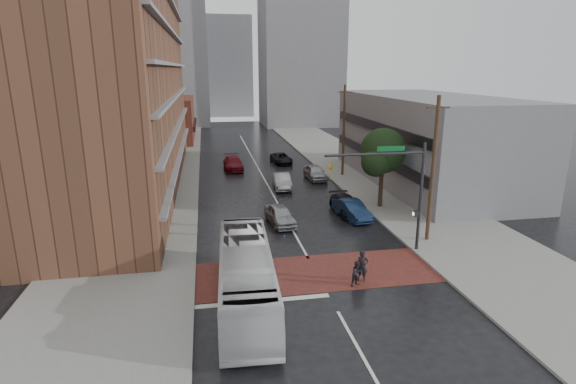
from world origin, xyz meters
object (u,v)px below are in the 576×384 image
object	(u,v)px
car_travel_b	(282,181)
pedestrian_a	(362,266)
pedestrian_b	(357,274)
car_parked_mid	(347,205)
transit_bus	(246,276)
suv_travel	(281,158)
car_travel_c	(233,163)
car_parked_near	(352,210)
car_travel_a	(280,215)
car_parked_far	(315,172)

from	to	relation	value
car_travel_b	pedestrian_a	bearing A→B (deg)	-84.49
pedestrian_b	car_parked_mid	bearing A→B (deg)	53.01
transit_bus	suv_travel	bearing A→B (deg)	80.38
car_travel_b	car_travel_c	bearing A→B (deg)	116.43
transit_bus	car_travel_b	xyz separation A→B (m)	(5.61, 22.30, -0.80)
transit_bus	car_parked_near	world-z (taller)	transit_bus
car_parked_near	car_travel_c	bearing A→B (deg)	103.19
transit_bus	pedestrian_b	bearing A→B (deg)	10.83
car_travel_a	suv_travel	distance (m)	23.30
pedestrian_a	car_parked_near	distance (m)	11.07
car_parked_far	transit_bus	bearing A→B (deg)	-112.64
transit_bus	car_travel_b	bearing A→B (deg)	78.67
car_travel_b	suv_travel	bearing A→B (deg)	83.42
pedestrian_b	car_parked_near	world-z (taller)	car_parked_near
car_parked_mid	car_parked_far	size ratio (longest dim) A/B	1.04
transit_bus	car_travel_c	world-z (taller)	transit_bus
car_travel_a	pedestrian_a	bearing A→B (deg)	-80.70
car_parked_mid	car_parked_far	xyz separation A→B (m)	(0.22, 12.00, 0.09)
car_travel_c	suv_travel	bearing A→B (deg)	21.45
transit_bus	car_parked_near	size ratio (longest dim) A/B	2.49
car_travel_b	car_travel_c	distance (m)	10.55
pedestrian_a	car_travel_c	xyz separation A→B (m)	(-5.29, 30.60, -0.15)
car_travel_a	car_travel_c	world-z (taller)	car_travel_c
suv_travel	car_parked_far	world-z (taller)	car_parked_far
transit_bus	car_travel_a	bearing A→B (deg)	75.35
pedestrian_a	car_parked_mid	distance (m)	12.41
car_travel_c	car_travel_a	bearing A→B (deg)	-85.14
car_travel_b	car_travel_a	bearing A→B (deg)	-97.67
car_travel_a	car_travel_b	xyz separation A→B (m)	(1.94, 10.63, 0.01)
car_parked_near	suv_travel	bearing A→B (deg)	85.73
car_travel_a	car_parked_mid	size ratio (longest dim) A/B	0.91
car_travel_c	suv_travel	world-z (taller)	car_travel_c
car_travel_b	car_parked_far	xyz separation A→B (m)	(4.18, 3.12, 0.03)
car_travel_b	car_parked_near	xyz separation A→B (m)	(3.95, -10.27, -0.01)
pedestrian_b	car_travel_c	bearing A→B (deg)	76.89
pedestrian_b	car_parked_near	size ratio (longest dim) A/B	0.33
transit_bus	car_travel_c	bearing A→B (deg)	90.36
pedestrian_a	car_parked_mid	xyz separation A→B (m)	(2.92, 12.06, -0.22)
pedestrian_a	car_travel_c	bearing A→B (deg)	112.87
car_travel_c	car_parked_mid	xyz separation A→B (m)	(8.21, -18.54, -0.08)
transit_bus	car_parked_far	size ratio (longest dim) A/B	2.42
pedestrian_b	car_parked_far	xyz separation A→B (m)	(3.60, 24.55, 0.05)
car_travel_a	car_travel_b	size ratio (longest dim) A/B	0.95
car_parked_near	transit_bus	bearing A→B (deg)	-137.65
transit_bus	car_parked_near	xyz separation A→B (m)	(9.56, 12.04, -0.81)
pedestrian_b	car_travel_c	world-z (taller)	car_travel_c
car_travel_a	car_travel_b	world-z (taller)	car_travel_b
car_travel_b	car_travel_c	world-z (taller)	car_travel_c
suv_travel	car_parked_mid	bearing A→B (deg)	-90.93
car_parked_mid	car_parked_near	bearing A→B (deg)	-92.19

